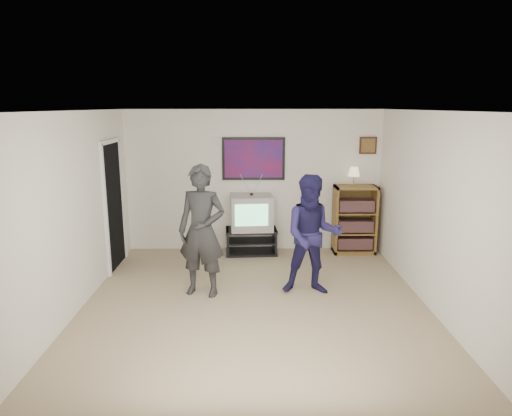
{
  "coord_description": "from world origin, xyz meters",
  "views": [
    {
      "loc": [
        -0.05,
        -5.49,
        2.56
      ],
      "look_at": [
        0.02,
        0.77,
        1.15
      ],
      "focal_mm": 32.0,
      "sensor_mm": 36.0,
      "label": 1
    }
  ],
  "objects_px": {
    "media_stand": "(251,241)",
    "person_short": "(313,235)",
    "bookshelf": "(354,219)",
    "crt_television": "(252,212)",
    "person_tall": "(202,231)"
  },
  "relations": [
    {
      "from": "bookshelf",
      "to": "person_tall",
      "type": "xyz_separation_m",
      "value": [
        -2.49,
        -1.82,
        0.3
      ]
    },
    {
      "from": "crt_television",
      "to": "bookshelf",
      "type": "height_order",
      "value": "bookshelf"
    },
    {
      "from": "bookshelf",
      "to": "person_short",
      "type": "bearing_deg",
      "value": -118.69
    },
    {
      "from": "media_stand",
      "to": "person_tall",
      "type": "xyz_separation_m",
      "value": [
        -0.67,
        -1.77,
        0.68
      ]
    },
    {
      "from": "media_stand",
      "to": "bookshelf",
      "type": "height_order",
      "value": "bookshelf"
    },
    {
      "from": "crt_television",
      "to": "person_tall",
      "type": "relative_size",
      "value": 0.4
    },
    {
      "from": "bookshelf",
      "to": "person_tall",
      "type": "relative_size",
      "value": 0.66
    },
    {
      "from": "bookshelf",
      "to": "person_tall",
      "type": "distance_m",
      "value": 3.1
    },
    {
      "from": "crt_television",
      "to": "media_stand",
      "type": "bearing_deg",
      "value": 175.82
    },
    {
      "from": "media_stand",
      "to": "person_tall",
      "type": "height_order",
      "value": "person_tall"
    },
    {
      "from": "person_tall",
      "to": "person_short",
      "type": "xyz_separation_m",
      "value": [
        1.51,
        0.02,
        -0.07
      ]
    },
    {
      "from": "media_stand",
      "to": "person_short",
      "type": "xyz_separation_m",
      "value": [
        0.84,
        -1.75,
        0.61
      ]
    },
    {
      "from": "media_stand",
      "to": "crt_television",
      "type": "bearing_deg",
      "value": -3.22
    },
    {
      "from": "person_tall",
      "to": "crt_television",
      "type": "bearing_deg",
      "value": 83.47
    },
    {
      "from": "crt_television",
      "to": "person_short",
      "type": "relative_size",
      "value": 0.43
    }
  ]
}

